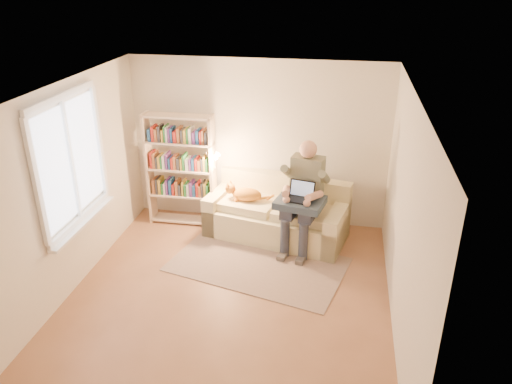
% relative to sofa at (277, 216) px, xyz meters
% --- Properties ---
extents(floor, '(4.50, 4.50, 0.00)m').
position_rel_sofa_xyz_m(floor, '(-0.38, -1.74, -0.32)').
color(floor, '#8C5B3F').
rests_on(floor, ground).
extents(ceiling, '(4.00, 4.50, 0.02)m').
position_rel_sofa_xyz_m(ceiling, '(-0.38, -1.74, 2.28)').
color(ceiling, white).
rests_on(ceiling, wall_back).
extents(wall_left, '(0.02, 4.50, 2.60)m').
position_rel_sofa_xyz_m(wall_left, '(-2.38, -1.74, 0.98)').
color(wall_left, silver).
rests_on(wall_left, floor).
extents(wall_right, '(0.02, 4.50, 2.60)m').
position_rel_sofa_xyz_m(wall_right, '(1.62, -1.74, 0.98)').
color(wall_right, silver).
rests_on(wall_right, floor).
extents(wall_back, '(4.00, 0.02, 2.60)m').
position_rel_sofa_xyz_m(wall_back, '(-0.38, 0.51, 0.98)').
color(wall_back, silver).
rests_on(wall_back, floor).
extents(wall_front, '(4.00, 0.02, 2.60)m').
position_rel_sofa_xyz_m(wall_front, '(-0.38, -3.99, 0.98)').
color(wall_front, silver).
rests_on(wall_front, floor).
extents(window, '(0.12, 1.52, 1.69)m').
position_rel_sofa_xyz_m(window, '(-2.33, -1.54, 1.05)').
color(window, white).
rests_on(window, wall_left).
extents(sofa, '(2.23, 1.35, 0.88)m').
position_rel_sofa_xyz_m(sofa, '(0.00, 0.00, 0.00)').
color(sofa, beige).
rests_on(sofa, floor).
extents(person, '(0.59, 0.80, 1.60)m').
position_rel_sofa_xyz_m(person, '(0.41, -0.25, 0.57)').
color(person, gray).
rests_on(person, sofa).
extents(cat, '(0.69, 0.33, 0.25)m').
position_rel_sofa_xyz_m(cat, '(-0.52, -0.03, 0.35)').
color(cat, orange).
rests_on(cat, sofa).
extents(blanket, '(0.75, 0.66, 0.10)m').
position_rel_sofa_xyz_m(blanket, '(0.43, -0.43, 0.46)').
color(blanket, '#2B3B4C').
rests_on(blanket, person).
extents(laptop, '(0.41, 0.37, 0.31)m').
position_rel_sofa_xyz_m(laptop, '(0.44, -0.42, 0.57)').
color(laptop, black).
rests_on(laptop, blanket).
extents(bookshelf, '(1.19, 0.32, 1.80)m').
position_rel_sofa_xyz_m(bookshelf, '(-1.55, 0.16, 0.67)').
color(bookshelf, beige).
rests_on(bookshelf, floor).
extents(rug, '(2.62, 1.92, 0.01)m').
position_rel_sofa_xyz_m(rug, '(-0.14, -0.90, -0.32)').
color(rug, gray).
rests_on(rug, floor).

